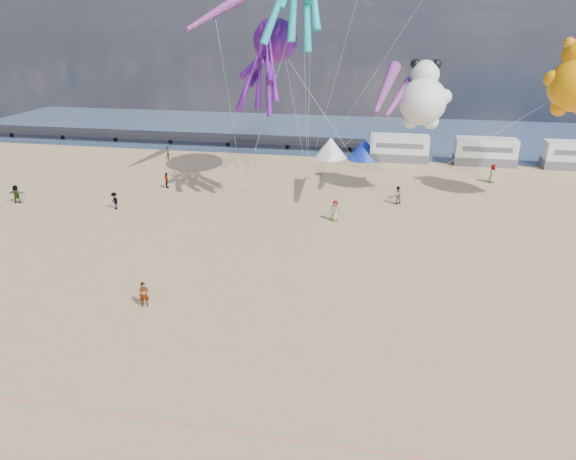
# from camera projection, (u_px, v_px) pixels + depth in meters

# --- Properties ---
(ground) EXTENTS (120.00, 120.00, 0.00)m
(ground) POSITION_uv_depth(u_px,v_px,m) (278.00, 358.00, 24.63)
(ground) COLOR tan
(ground) RESTS_ON ground
(water) EXTENTS (120.00, 120.00, 0.00)m
(water) POSITION_uv_depth(u_px,v_px,m) (355.00, 133.00, 74.71)
(water) COLOR #354965
(water) RESTS_ON ground
(pier) EXTENTS (60.00, 3.00, 0.50)m
(pier) POSITION_uv_depth(u_px,v_px,m) (142.00, 134.00, 69.19)
(pier) COLOR black
(pier) RESTS_ON ground
(motorhome_0) EXTENTS (6.60, 2.50, 3.00)m
(motorhome_0) POSITION_uv_depth(u_px,v_px,m) (399.00, 148.00, 59.45)
(motorhome_0) COLOR silver
(motorhome_0) RESTS_ON ground
(motorhome_1) EXTENTS (6.60, 2.50, 3.00)m
(motorhome_1) POSITION_uv_depth(u_px,v_px,m) (485.00, 152.00, 57.80)
(motorhome_1) COLOR silver
(motorhome_1) RESTS_ON ground
(motorhome_2) EXTENTS (6.60, 2.50, 3.00)m
(motorhome_2) POSITION_uv_depth(u_px,v_px,m) (576.00, 155.00, 56.14)
(motorhome_2) COLOR silver
(motorhome_2) RESTS_ON ground
(tent_white) EXTENTS (4.00, 4.00, 2.40)m
(tent_white) POSITION_uv_depth(u_px,v_px,m) (330.00, 148.00, 60.95)
(tent_white) COLOR white
(tent_white) RESTS_ON ground
(tent_blue) EXTENTS (4.00, 4.00, 2.40)m
(tent_blue) POSITION_uv_depth(u_px,v_px,m) (364.00, 149.00, 60.26)
(tent_blue) COLOR #1933CC
(tent_blue) RESTS_ON ground
(rope_line) EXTENTS (34.00, 0.03, 0.03)m
(rope_line) POSITION_uv_depth(u_px,v_px,m) (252.00, 434.00, 20.06)
(rope_line) COLOR #F2338C
(rope_line) RESTS_ON ground
(standing_person) EXTENTS (0.66, 0.59, 1.51)m
(standing_person) POSITION_uv_depth(u_px,v_px,m) (144.00, 295.00, 28.87)
(standing_person) COLOR tan
(standing_person) RESTS_ON ground
(beachgoer_0) EXTENTS (0.64, 0.43, 1.72)m
(beachgoer_0) POSITION_uv_depth(u_px,v_px,m) (335.00, 211.00, 41.45)
(beachgoer_0) COLOR #7F6659
(beachgoer_0) RESTS_ON ground
(beachgoer_2) EXTENTS (0.93, 0.89, 1.51)m
(beachgoer_2) POSITION_uv_depth(u_px,v_px,m) (115.00, 201.00, 44.10)
(beachgoer_2) COLOR #7F6659
(beachgoer_2) RESTS_ON ground
(beachgoer_3) EXTENTS (0.77, 1.08, 1.52)m
(beachgoer_3) POSITION_uv_depth(u_px,v_px,m) (167.00, 180.00, 49.82)
(beachgoer_3) COLOR #7F6659
(beachgoer_3) RESTS_ON ground
(beachgoer_4) EXTENTS (1.03, 0.52, 1.68)m
(beachgoer_4) POSITION_uv_depth(u_px,v_px,m) (16.00, 194.00, 45.57)
(beachgoer_4) COLOR #7F6659
(beachgoer_4) RESTS_ON ground
(beachgoer_5) EXTENTS (0.79, 1.45, 1.49)m
(beachgoer_5) POSITION_uv_depth(u_px,v_px,m) (168.00, 153.00, 60.48)
(beachgoer_5) COLOR #7F6659
(beachgoer_5) RESTS_ON ground
(beachgoer_6) EXTENTS (0.68, 0.80, 1.87)m
(beachgoer_6) POSITION_uv_depth(u_px,v_px,m) (493.00, 174.00, 51.45)
(beachgoer_6) COLOR #7F6659
(beachgoer_6) RESTS_ON ground
(beachgoer_7) EXTENTS (0.96, 0.88, 1.64)m
(beachgoer_7) POSITION_uv_depth(u_px,v_px,m) (397.00, 195.00, 45.33)
(beachgoer_7) COLOR #7F6659
(beachgoer_7) RESTS_ON ground
(sandbag_a) EXTENTS (0.50, 0.35, 0.22)m
(sandbag_a) POSITION_uv_depth(u_px,v_px,m) (243.00, 191.00, 48.93)
(sandbag_a) COLOR gray
(sandbag_a) RESTS_ON ground
(sandbag_b) EXTENTS (0.50, 0.35, 0.22)m
(sandbag_b) POSITION_uv_depth(u_px,v_px,m) (373.00, 189.00, 49.35)
(sandbag_b) COLOR gray
(sandbag_b) RESTS_ON ground
(sandbag_c) EXTENTS (0.50, 0.35, 0.22)m
(sandbag_c) POSITION_uv_depth(u_px,v_px,m) (394.00, 197.00, 47.18)
(sandbag_c) COLOR gray
(sandbag_c) RESTS_ON ground
(sandbag_d) EXTENTS (0.50, 0.35, 0.22)m
(sandbag_d) POSITION_uv_depth(u_px,v_px,m) (364.00, 179.00, 52.72)
(sandbag_d) COLOR gray
(sandbag_d) RESTS_ON ground
(sandbag_e) EXTENTS (0.50, 0.35, 0.22)m
(sandbag_e) POSITION_uv_depth(u_px,v_px,m) (308.00, 178.00, 52.76)
(sandbag_e) COLOR gray
(sandbag_e) RESTS_ON ground
(kite_octopus_purple) EXTENTS (4.65, 9.18, 10.11)m
(kite_octopus_purple) POSITION_uv_depth(u_px,v_px,m) (275.00, 40.00, 45.91)
(kite_octopus_purple) COLOR #580F7E
(kite_panda) EXTENTS (5.61, 5.39, 6.85)m
(kite_panda) POSITION_uv_depth(u_px,v_px,m) (423.00, 101.00, 43.79)
(kite_panda) COLOR white
(kite_teddy_orange) EXTENTS (6.18, 5.98, 7.15)m
(kite_teddy_orange) POSITION_uv_depth(u_px,v_px,m) (576.00, 85.00, 40.68)
(kite_teddy_orange) COLOR orange
(windsock_left) EXTENTS (4.03, 7.69, 7.87)m
(windsock_left) POSITION_uv_depth(u_px,v_px,m) (215.00, 13.00, 46.05)
(windsock_left) COLOR red
(windsock_mid) EXTENTS (2.32, 6.69, 6.63)m
(windsock_mid) POSITION_uv_depth(u_px,v_px,m) (386.00, 89.00, 39.49)
(windsock_mid) COLOR red
(windsock_right) EXTENTS (2.84, 4.89, 4.95)m
(windsock_right) POSITION_uv_depth(u_px,v_px,m) (398.00, 98.00, 43.32)
(windsock_right) COLOR red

